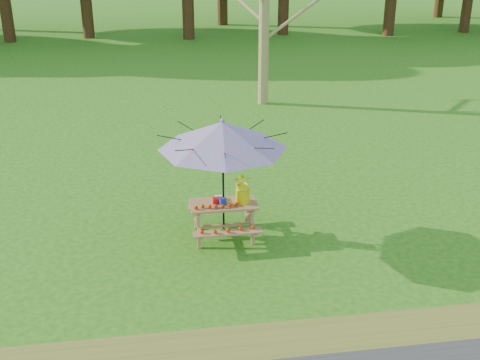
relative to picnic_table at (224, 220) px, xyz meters
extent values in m
plane|color=#1F6914|center=(-3.71, -0.50, -0.33)|extent=(120.00, 120.00, 0.00)
cylinder|color=#967952|center=(2.41, 8.85, 2.29)|extent=(0.43, 0.43, 5.23)
cube|color=#A66F4B|center=(0.00, 0.00, 0.32)|extent=(1.20, 0.62, 0.04)
cube|color=#A66F4B|center=(0.00, -0.55, 0.03)|extent=(1.20, 0.22, 0.04)
cube|color=#A66F4B|center=(0.00, 0.55, 0.03)|extent=(1.20, 0.22, 0.04)
cylinder|color=black|center=(0.00, 0.00, 0.80)|extent=(0.04, 0.04, 2.25)
cone|color=#2191BC|center=(0.00, 0.00, 1.62)|extent=(2.44, 2.44, 0.48)
sphere|color=#2191BC|center=(0.00, 0.00, 1.89)|extent=(0.08, 0.08, 0.08)
cube|color=red|center=(-0.12, 0.03, 0.39)|extent=(0.14, 0.12, 0.10)
cylinder|color=#162EB4|center=(-0.02, -0.05, 0.41)|extent=(0.13, 0.13, 0.13)
cube|color=#EEE4CE|center=(-0.06, 0.16, 0.38)|extent=(0.13, 0.13, 0.07)
cylinder|color=yellow|center=(0.35, 0.00, 0.47)|extent=(0.25, 0.25, 0.25)
imported|color=yellow|center=(0.35, 0.00, 0.73)|extent=(0.41, 0.38, 0.38)
camera|label=1|loc=(-1.19, -9.70, 4.88)|focal=45.00mm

